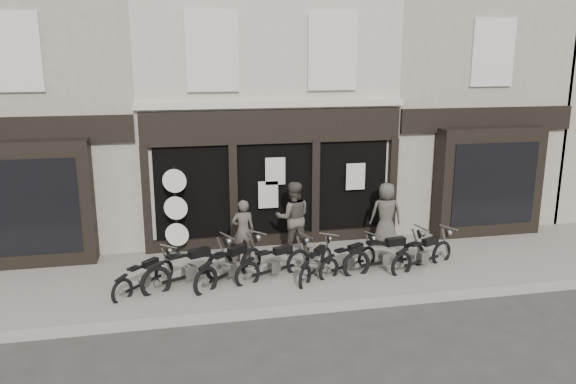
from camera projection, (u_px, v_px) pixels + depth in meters
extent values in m
plane|color=#2D2B28|center=(298.00, 289.00, 13.14)|extent=(90.00, 90.00, 0.00)
cube|color=slate|center=(290.00, 272.00, 13.98)|extent=(30.00, 4.20, 0.12)
cube|color=gray|center=(311.00, 309.00, 11.93)|extent=(30.00, 0.25, 0.13)
cube|color=#BCB5A1|center=(257.00, 95.00, 17.88)|extent=(7.20, 6.00, 8.20)
cube|color=black|center=(274.00, 127.00, 15.10)|extent=(7.10, 0.18, 0.90)
cube|color=black|center=(274.00, 196.00, 15.62)|extent=(6.50, 0.10, 2.95)
cube|color=black|center=(275.00, 241.00, 15.85)|extent=(7.10, 0.20, 0.44)
cube|color=#BBB2A2|center=(274.00, 104.00, 14.99)|extent=(7.30, 0.22, 0.18)
cube|color=beige|center=(212.00, 52.00, 14.35)|extent=(1.35, 0.12, 2.00)
cube|color=black|center=(212.00, 52.00, 14.38)|extent=(1.05, 0.06, 1.70)
cube|color=beige|center=(332.00, 52.00, 14.99)|extent=(1.35, 0.12, 2.00)
cube|color=black|center=(332.00, 52.00, 15.01)|extent=(1.05, 0.06, 1.70)
cube|color=black|center=(147.00, 202.00, 14.84)|extent=(0.22, 0.22, 3.00)
cube|color=black|center=(233.00, 197.00, 15.30)|extent=(0.22, 0.22, 3.00)
cube|color=black|center=(315.00, 193.00, 15.76)|extent=(0.22, 0.22, 3.00)
cube|color=black|center=(392.00, 189.00, 16.22)|extent=(0.22, 0.22, 3.00)
cube|color=beige|center=(275.00, 171.00, 15.27)|extent=(0.55, 0.04, 0.75)
cube|color=beige|center=(355.00, 177.00, 15.79)|extent=(0.55, 0.04, 0.75)
cube|color=beige|center=(268.00, 195.00, 15.38)|extent=(0.55, 0.04, 0.75)
cube|color=gray|center=(45.00, 98.00, 16.61)|extent=(5.50, 6.00, 8.20)
cube|color=black|center=(27.00, 204.00, 13.99)|extent=(3.20, 0.70, 3.20)
cube|color=black|center=(23.00, 208.00, 13.66)|extent=(2.60, 0.06, 2.40)
cube|color=black|center=(21.00, 131.00, 13.85)|extent=(5.40, 0.16, 0.70)
cube|color=beige|center=(13.00, 52.00, 13.41)|extent=(1.30, 0.10, 1.90)
cube|color=black|center=(13.00, 52.00, 13.44)|extent=(1.00, 0.06, 1.60)
cube|color=gray|center=(440.00, 92.00, 19.14)|extent=(5.50, 6.00, 8.20)
cube|color=black|center=(488.00, 182.00, 16.52)|extent=(3.20, 0.70, 3.20)
cube|color=black|center=(494.00, 184.00, 16.19)|extent=(2.60, 0.06, 2.40)
cube|color=black|center=(487.00, 119.00, 16.38)|extent=(5.40, 0.16, 0.70)
cube|color=beige|center=(493.00, 52.00, 15.94)|extent=(1.30, 0.10, 1.90)
cube|color=black|center=(492.00, 52.00, 15.97)|extent=(1.00, 0.06, 1.60)
torus|color=black|center=(164.00, 272.00, 13.31)|extent=(0.48, 0.51, 0.61)
torus|color=black|center=(122.00, 292.00, 12.22)|extent=(0.48, 0.51, 0.61)
cube|color=black|center=(144.00, 283.00, 12.78)|extent=(0.76, 0.82, 0.05)
cube|color=gray|center=(144.00, 280.00, 12.78)|extent=(0.27, 0.27, 0.23)
cube|color=black|center=(150.00, 263.00, 12.88)|extent=(0.39, 0.41, 0.15)
cube|color=black|center=(134.00, 268.00, 12.45)|extent=(0.32, 0.32, 0.05)
cylinder|color=gray|center=(168.00, 246.00, 13.34)|extent=(0.41, 0.38, 0.03)
torus|color=black|center=(219.00, 267.00, 13.48)|extent=(0.73, 0.41, 0.76)
torus|color=black|center=(156.00, 283.00, 12.54)|extent=(0.73, 0.41, 0.76)
cube|color=black|center=(189.00, 276.00, 13.02)|extent=(1.23, 0.61, 0.07)
cube|color=gray|center=(190.00, 272.00, 13.01)|extent=(0.33, 0.30, 0.29)
cube|color=black|center=(199.00, 253.00, 13.07)|extent=(0.55, 0.39, 0.19)
cube|color=black|center=(174.00, 256.00, 12.69)|extent=(0.40, 0.34, 0.07)
cylinder|color=gray|center=(227.00, 236.00, 13.45)|extent=(0.31, 0.60, 0.04)
torus|color=black|center=(251.00, 262.00, 13.82)|extent=(0.61, 0.55, 0.73)
torus|color=black|center=(206.00, 282.00, 12.61)|extent=(0.61, 0.55, 0.73)
cube|color=black|center=(229.00, 273.00, 13.23)|extent=(1.00, 0.88, 0.06)
cube|color=gray|center=(230.00, 269.00, 13.22)|extent=(0.32, 0.32, 0.28)
cube|color=black|center=(237.00, 250.00, 13.33)|extent=(0.49, 0.46, 0.18)
cube|color=black|center=(219.00, 255.00, 12.85)|extent=(0.38, 0.37, 0.06)
cylinder|color=gray|center=(257.00, 232.00, 13.84)|extent=(0.44, 0.50, 0.04)
torus|color=black|center=(298.00, 262.00, 13.86)|extent=(0.66, 0.35, 0.68)
torus|color=black|center=(248.00, 275.00, 13.05)|extent=(0.66, 0.35, 0.68)
cube|color=black|center=(274.00, 270.00, 13.47)|extent=(1.12, 0.51, 0.06)
cube|color=gray|center=(274.00, 267.00, 13.46)|extent=(0.29, 0.26, 0.26)
cube|color=black|center=(282.00, 250.00, 13.50)|extent=(0.49, 0.34, 0.17)
cube|color=black|center=(263.00, 253.00, 13.18)|extent=(0.36, 0.30, 0.06)
cylinder|color=gray|center=(305.00, 235.00, 13.83)|extent=(0.26, 0.55, 0.04)
torus|color=black|center=(326.00, 259.00, 14.15)|extent=(0.44, 0.55, 0.62)
torus|color=black|center=(305.00, 278.00, 12.99)|extent=(0.44, 0.55, 0.62)
cube|color=black|center=(316.00, 270.00, 13.58)|extent=(0.69, 0.90, 0.05)
cube|color=gray|center=(316.00, 266.00, 13.58)|extent=(0.26, 0.27, 0.24)
cube|color=black|center=(320.00, 250.00, 13.69)|extent=(0.38, 0.43, 0.16)
cube|color=black|center=(312.00, 255.00, 13.23)|extent=(0.31, 0.33, 0.05)
cylinder|color=gray|center=(329.00, 234.00, 14.19)|extent=(0.44, 0.35, 0.03)
torus|color=black|center=(367.00, 258.00, 14.25)|extent=(0.59, 0.36, 0.62)
torus|color=black|center=(329.00, 270.00, 13.43)|extent=(0.59, 0.36, 0.62)
cube|color=black|center=(348.00, 265.00, 13.85)|extent=(0.98, 0.54, 0.05)
cube|color=gray|center=(349.00, 262.00, 13.84)|extent=(0.27, 0.25, 0.24)
cube|color=black|center=(355.00, 247.00, 13.90)|extent=(0.44, 0.33, 0.16)
cube|color=black|center=(341.00, 250.00, 13.57)|extent=(0.33, 0.29, 0.05)
cylinder|color=gray|center=(373.00, 234.00, 14.23)|extent=(0.27, 0.48, 0.03)
torus|color=black|center=(412.00, 256.00, 14.19)|extent=(0.75, 0.23, 0.75)
torus|color=black|center=(356.00, 265.00, 13.61)|extent=(0.75, 0.23, 0.75)
cube|color=black|center=(385.00, 262.00, 13.91)|extent=(1.30, 0.28, 0.07)
cube|color=gray|center=(385.00, 259.00, 13.89)|extent=(0.29, 0.24, 0.29)
cube|color=black|center=(395.00, 242.00, 13.89)|extent=(0.53, 0.27, 0.19)
cube|color=black|center=(374.00, 243.00, 13.66)|extent=(0.36, 0.27, 0.07)
cylinder|color=gray|center=(421.00, 228.00, 14.10)|extent=(0.15, 0.63, 0.04)
torus|color=black|center=(441.00, 254.00, 14.49)|extent=(0.66, 0.35, 0.68)
torus|color=black|center=(401.00, 265.00, 13.68)|extent=(0.66, 0.35, 0.68)
cube|color=black|center=(422.00, 261.00, 14.09)|extent=(1.12, 0.51, 0.06)
cube|color=gray|center=(423.00, 258.00, 14.08)|extent=(0.29, 0.26, 0.26)
cube|color=black|center=(430.00, 241.00, 14.13)|extent=(0.49, 0.34, 0.17)
cube|color=black|center=(415.00, 244.00, 13.81)|extent=(0.36, 0.30, 0.06)
cylinder|color=gray|center=(449.00, 228.00, 14.45)|extent=(0.26, 0.55, 0.04)
imported|color=#433D37|center=(243.00, 231.00, 14.42)|extent=(0.59, 0.39, 1.63)
imported|color=#48413A|center=(293.00, 217.00, 15.00)|extent=(1.01, 0.82, 1.96)
imported|color=#433E37|center=(386.00, 214.00, 15.64)|extent=(0.95, 0.69, 1.79)
cylinder|color=black|center=(178.00, 259.00, 14.98)|extent=(0.40, 0.40, 0.07)
cylinder|color=black|center=(176.00, 214.00, 14.69)|extent=(0.08, 0.08, 2.57)
cylinder|color=black|center=(174.00, 181.00, 14.45)|extent=(0.62, 0.20, 0.62)
cylinder|color=beige|center=(174.00, 181.00, 14.42)|extent=(0.61, 0.17, 0.62)
cylinder|color=black|center=(176.00, 208.00, 14.62)|extent=(0.62, 0.20, 0.62)
cylinder|color=beige|center=(176.00, 208.00, 14.59)|extent=(0.61, 0.17, 0.62)
cylinder|color=black|center=(177.00, 234.00, 14.79)|extent=(0.62, 0.20, 0.62)
cylinder|color=beige|center=(177.00, 235.00, 14.76)|extent=(0.61, 0.17, 0.62)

